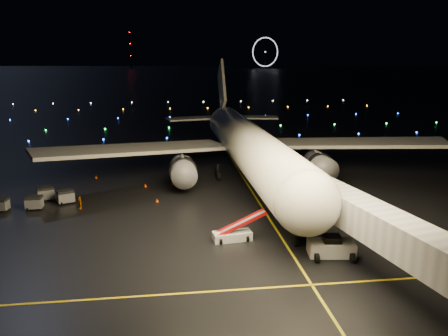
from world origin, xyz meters
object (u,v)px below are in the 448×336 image
at_px(baggage_cart_0, 66,197).
at_px(baggage_cart_1, 46,193).
at_px(pushback_tug, 331,246).
at_px(baggage_cart_3, 0,205).
at_px(belt_loader, 232,227).
at_px(airliner, 245,119).
at_px(crew_c, 80,203).
at_px(baggage_cart_2, 34,203).

xyz_separation_m(baggage_cart_0, baggage_cart_1, (-3.02, 1.76, 0.04)).
distance_m(pushback_tug, baggage_cart_3, 41.15).
bearing_deg(belt_loader, baggage_cart_1, 137.68).
distance_m(airliner, crew_c, 28.87).
relative_size(airliner, baggage_cart_0, 31.67).
distance_m(crew_c, baggage_cart_1, 6.86).
relative_size(belt_loader, baggage_cart_0, 2.90).
distance_m(baggage_cart_0, baggage_cart_2, 4.00).
bearing_deg(baggage_cart_0, baggage_cart_3, 171.36).
distance_m(pushback_tug, baggage_cart_1, 39.05).
xyz_separation_m(crew_c, baggage_cart_0, (-2.30, 2.57, 0.05)).
height_order(airliner, crew_c, airliner).
bearing_deg(baggage_cart_3, belt_loader, -15.73).
distance_m(baggage_cart_1, baggage_cart_3, 5.94).
xyz_separation_m(baggage_cart_1, baggage_cart_2, (-0.46, -3.73, -0.06)).
bearing_deg(baggage_cart_2, baggage_cart_0, 29.03).
distance_m(pushback_tug, crew_c, 32.23).
bearing_deg(airliner, baggage_cart_3, -159.52).
height_order(crew_c, baggage_cart_1, baggage_cart_1).
bearing_deg(baggage_cart_1, baggage_cart_0, -50.02).
bearing_deg(baggage_cart_3, airliner, 30.53).
xyz_separation_m(baggage_cart_0, baggage_cart_3, (-7.60, -2.03, -0.08)).
bearing_deg(baggage_cart_2, baggage_cart_1, 82.50).
relative_size(airliner, belt_loader, 10.91).
xyz_separation_m(belt_loader, baggage_cart_1, (-23.38, 16.70, -0.54)).
xyz_separation_m(pushback_tug, baggage_cart_3, (-37.05, 17.90, -0.26)).
bearing_deg(pushback_tug, baggage_cart_0, 153.24).
relative_size(airliner, baggage_cart_3, 34.78).
relative_size(airliner, baggage_cart_2, 32.57).
xyz_separation_m(pushback_tug, baggage_cart_0, (-29.44, 19.93, -0.18)).
distance_m(airliner, baggage_cart_0, 29.72).
xyz_separation_m(airliner, baggage_cart_3, (-33.78, -13.28, -8.52)).
distance_m(crew_c, baggage_cart_3, 9.91).
height_order(baggage_cart_0, baggage_cart_1, baggage_cart_1).
bearing_deg(pushback_tug, baggage_cart_3, 161.55).
xyz_separation_m(pushback_tug, baggage_cart_2, (-32.93, 17.97, -0.20)).
bearing_deg(baggage_cart_3, baggage_cart_0, 24.01).
bearing_deg(baggage_cart_2, crew_c, -6.31).
xyz_separation_m(belt_loader, baggage_cart_3, (-27.96, 12.91, -0.66)).
relative_size(pushback_tug, baggage_cart_1, 2.06).
bearing_deg(crew_c, airliner, 88.96).
bearing_deg(belt_loader, baggage_cart_0, 136.93).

